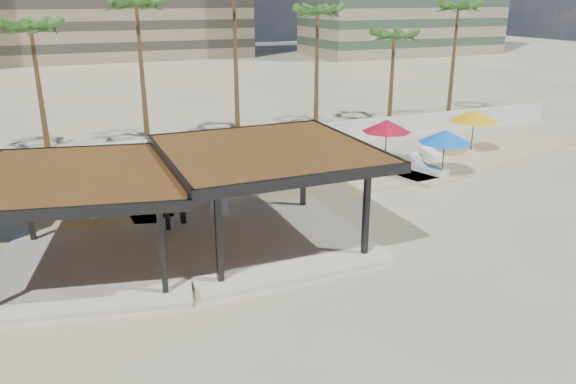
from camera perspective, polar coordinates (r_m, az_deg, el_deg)
name	(u,v)px	position (r m, az deg, el deg)	size (l,w,h in m)	color
ground	(316,255)	(21.47, 2.84, -6.41)	(200.00, 200.00, 0.00)	#CCB687
promenade	(286,187)	(28.69, -0.24, 0.47)	(44.45, 7.97, 0.24)	#C6B284
boundary_wall	(204,144)	(35.52, -8.51, 4.86)	(56.00, 0.30, 1.20)	silver
pavilion_central	(268,187)	(21.71, -2.09, 0.54)	(7.74, 7.74, 3.91)	beige
pavilion_west	(87,212)	(20.80, -19.75, -1.88)	(8.66, 8.66, 3.67)	beige
umbrella_b	(87,167)	(25.28, -19.71, 2.38)	(3.75, 3.75, 2.63)	beige
umbrella_c	(387,126)	(32.54, 10.01, 6.64)	(3.31, 3.31, 2.53)	beige
umbrella_d	(445,136)	(30.68, 15.68, 5.46)	(3.00, 3.00, 2.53)	beige
umbrella_e	(475,116)	(36.27, 18.43, 7.35)	(3.76, 3.76, 2.62)	beige
lounger_a	(219,203)	(25.70, -7.01, -1.15)	(1.40, 2.53, 0.91)	white
lounger_b	(276,178)	(29.16, -1.25, 1.41)	(1.28, 2.13, 0.77)	white
lounger_c	(428,168)	(31.71, 14.04, 2.34)	(1.33, 2.36, 0.85)	white
lounger_d	(431,153)	(34.92, 14.36, 3.83)	(1.06, 2.21, 0.80)	white
palm_c	(31,32)	(35.51, -24.66, 14.59)	(3.00, 3.00, 8.57)	brown
palm_d	(137,9)	(36.70, -15.13, 17.46)	(3.00, 3.00, 9.75)	brown
palm_f	(318,16)	(40.05, 3.02, 17.40)	(3.00, 3.00, 9.19)	brown
palm_g	(394,39)	(42.76, 10.73, 15.06)	(3.00, 3.00, 7.48)	brown
palm_h	(458,11)	(46.73, 16.89, 17.18)	(3.00, 3.00, 9.43)	brown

